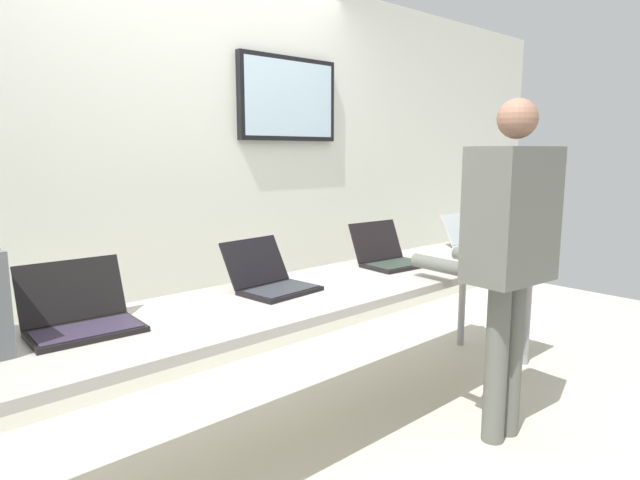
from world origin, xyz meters
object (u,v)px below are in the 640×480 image
at_px(laptop_station_2, 388,256).
at_px(laptop_station_3, 473,240).
at_px(person, 509,239).
at_px(laptop_station_0, 81,315).
at_px(workbench, 315,297).
at_px(laptop_station_1, 271,279).
at_px(coffee_mug, 481,257).

height_order(laptop_station_2, laptop_station_3, laptop_station_2).
distance_m(laptop_station_3, person, 1.12).
xyz_separation_m(laptop_station_0, person, (1.75, -0.74, 0.18)).
bearing_deg(person, laptop_station_3, 40.04).
bearing_deg(laptop_station_2, person, -88.18).
xyz_separation_m(workbench, laptop_station_1, (-0.19, 0.10, 0.10)).
relative_size(laptop_station_0, laptop_station_1, 1.03).
distance_m(laptop_station_0, person, 1.90).
xyz_separation_m(laptop_station_2, laptop_station_3, (0.87, -0.01, -0.00)).
bearing_deg(workbench, person, -42.02).
relative_size(laptop_station_2, coffee_mug, 4.20).
distance_m(laptop_station_1, laptop_station_3, 1.73).
bearing_deg(laptop_station_0, workbench, -6.17).
height_order(person, coffee_mug, person).
distance_m(workbench, person, 0.97).
relative_size(laptop_station_1, laptop_station_3, 1.03).
height_order(workbench, person, person).
bearing_deg(laptop_station_3, coffee_mug, -143.56).
relative_size(workbench, coffee_mug, 39.41).
height_order(laptop_station_1, person, person).
relative_size(laptop_station_2, person, 0.23).
relative_size(laptop_station_0, laptop_station_2, 1.04).
distance_m(laptop_station_0, coffee_mug, 2.16).
bearing_deg(coffee_mug, laptop_station_2, 139.07).
relative_size(laptop_station_3, coffee_mug, 4.12).
xyz_separation_m(laptop_station_1, laptop_station_2, (0.85, 0.00, 0.00)).
bearing_deg(laptop_station_2, coffee_mug, -40.93).
bearing_deg(laptop_station_2, workbench, -171.10).
xyz_separation_m(laptop_station_2, person, (0.02, -0.73, 0.18)).
height_order(workbench, laptop_station_2, laptop_station_2).
bearing_deg(coffee_mug, laptop_station_3, 36.44).
bearing_deg(workbench, laptop_station_1, 151.46).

